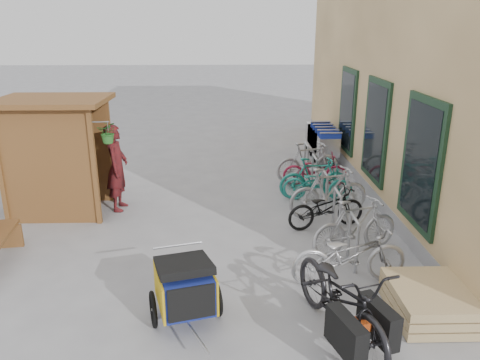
{
  "coord_description": "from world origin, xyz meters",
  "views": [
    {
      "loc": [
        0.29,
        -6.83,
        3.79
      ],
      "look_at": [
        0.5,
        1.5,
        1.0
      ],
      "focal_mm": 35.0,
      "sensor_mm": 36.0,
      "label": 1
    }
  ],
  "objects_px": {
    "cargo_bike": "(342,298)",
    "bike_0": "(349,255)",
    "kiosk": "(52,140)",
    "child_trailer": "(185,285)",
    "bike_4": "(318,183)",
    "shopping_carts": "(322,138)",
    "bike_6": "(315,170)",
    "person_kiosk": "(117,168)",
    "bike_3": "(329,192)",
    "pallet_stack": "(429,301)",
    "bike_1": "(355,226)",
    "bike_7": "(308,162)",
    "bike_2": "(326,208)",
    "bike_5": "(314,178)"
  },
  "relations": [
    {
      "from": "kiosk",
      "to": "bike_2",
      "type": "distance_m",
      "value": 5.64
    },
    {
      "from": "bike_1",
      "to": "bike_7",
      "type": "distance_m",
      "value": 3.92
    },
    {
      "from": "cargo_bike",
      "to": "person_kiosk",
      "type": "relative_size",
      "value": 1.23
    },
    {
      "from": "person_kiosk",
      "to": "bike_3",
      "type": "xyz_separation_m",
      "value": [
        4.39,
        -0.49,
        -0.4
      ]
    },
    {
      "from": "child_trailer",
      "to": "bike_6",
      "type": "relative_size",
      "value": 1.03
    },
    {
      "from": "shopping_carts",
      "to": "cargo_bike",
      "type": "relative_size",
      "value": 1.06
    },
    {
      "from": "kiosk",
      "to": "child_trailer",
      "type": "bearing_deg",
      "value": -52.47
    },
    {
      "from": "cargo_bike",
      "to": "bike_5",
      "type": "bearing_deg",
      "value": 66.27
    },
    {
      "from": "pallet_stack",
      "to": "bike_0",
      "type": "height_order",
      "value": "bike_0"
    },
    {
      "from": "child_trailer",
      "to": "bike_7",
      "type": "bearing_deg",
      "value": 50.19
    },
    {
      "from": "cargo_bike",
      "to": "bike_1",
      "type": "height_order",
      "value": "cargo_bike"
    },
    {
      "from": "person_kiosk",
      "to": "bike_0",
      "type": "distance_m",
      "value": 5.23
    },
    {
      "from": "bike_0",
      "to": "bike_6",
      "type": "distance_m",
      "value": 4.54
    },
    {
      "from": "bike_2",
      "to": "bike_7",
      "type": "bearing_deg",
      "value": -16.41
    },
    {
      "from": "bike_4",
      "to": "bike_6",
      "type": "bearing_deg",
      "value": 1.05
    },
    {
      "from": "pallet_stack",
      "to": "child_trailer",
      "type": "xyz_separation_m",
      "value": [
        -3.3,
        -0.0,
        0.3
      ]
    },
    {
      "from": "kiosk",
      "to": "bike_6",
      "type": "distance_m",
      "value": 5.98
    },
    {
      "from": "shopping_carts",
      "to": "person_kiosk",
      "type": "distance_m",
      "value": 6.31
    },
    {
      "from": "bike_5",
      "to": "bike_3",
      "type": "bearing_deg",
      "value": -176.84
    },
    {
      "from": "child_trailer",
      "to": "bike_1",
      "type": "relative_size",
      "value": 0.96
    },
    {
      "from": "pallet_stack",
      "to": "bike_7",
      "type": "height_order",
      "value": "bike_7"
    },
    {
      "from": "bike_0",
      "to": "bike_1",
      "type": "distance_m",
      "value": 1.04
    },
    {
      "from": "kiosk",
      "to": "person_kiosk",
      "type": "relative_size",
      "value": 1.36
    },
    {
      "from": "shopping_carts",
      "to": "bike_6",
      "type": "height_order",
      "value": "shopping_carts"
    },
    {
      "from": "kiosk",
      "to": "cargo_bike",
      "type": "height_order",
      "value": "kiosk"
    },
    {
      "from": "cargo_bike",
      "to": "person_kiosk",
      "type": "xyz_separation_m",
      "value": [
        -3.74,
        4.44,
        0.37
      ]
    },
    {
      "from": "bike_6",
      "to": "kiosk",
      "type": "bearing_deg",
      "value": 107.93
    },
    {
      "from": "bike_1",
      "to": "bike_2",
      "type": "height_order",
      "value": "bike_1"
    },
    {
      "from": "bike_7",
      "to": "kiosk",
      "type": "bearing_deg",
      "value": 93.05
    },
    {
      "from": "bike_4",
      "to": "bike_6",
      "type": "distance_m",
      "value": 1.02
    },
    {
      "from": "pallet_stack",
      "to": "bike_0",
      "type": "xyz_separation_m",
      "value": [
        -0.9,
        0.87,
        0.26
      ]
    },
    {
      "from": "shopping_carts",
      "to": "bike_0",
      "type": "distance_m",
      "value": 6.96
    },
    {
      "from": "person_kiosk",
      "to": "bike_3",
      "type": "bearing_deg",
      "value": -94.93
    },
    {
      "from": "person_kiosk",
      "to": "bike_1",
      "type": "xyz_separation_m",
      "value": [
        4.51,
        -2.16,
        -0.42
      ]
    },
    {
      "from": "bike_0",
      "to": "person_kiosk",
      "type": "bearing_deg",
      "value": 45.52
    },
    {
      "from": "kiosk",
      "to": "child_trailer",
      "type": "xyz_separation_m",
      "value": [
        2.98,
        -3.88,
        -1.04
      ]
    },
    {
      "from": "shopping_carts",
      "to": "bike_2",
      "type": "bearing_deg",
      "value": -99.72
    },
    {
      "from": "kiosk",
      "to": "bike_5",
      "type": "relative_size",
      "value": 1.56
    },
    {
      "from": "bike_2",
      "to": "cargo_bike",
      "type": "bearing_deg",
      "value": 157.46
    },
    {
      "from": "bike_3",
      "to": "person_kiosk",
      "type": "bearing_deg",
      "value": 68.71
    },
    {
      "from": "kiosk",
      "to": "bike_4",
      "type": "bearing_deg",
      "value": 5.38
    },
    {
      "from": "cargo_bike",
      "to": "bike_4",
      "type": "distance_m",
      "value": 4.86
    },
    {
      "from": "cargo_bike",
      "to": "bike_4",
      "type": "relative_size",
      "value": 1.46
    },
    {
      "from": "cargo_bike",
      "to": "bike_0",
      "type": "height_order",
      "value": "cargo_bike"
    },
    {
      "from": "bike_2",
      "to": "shopping_carts",
      "type": "bearing_deg",
      "value": -23.98
    },
    {
      "from": "kiosk",
      "to": "bike_3",
      "type": "xyz_separation_m",
      "value": [
        5.62,
        -0.34,
        -1.03
      ]
    },
    {
      "from": "pallet_stack",
      "to": "bike_1",
      "type": "height_order",
      "value": "bike_1"
    },
    {
      "from": "shopping_carts",
      "to": "child_trailer",
      "type": "xyz_separation_m",
      "value": [
        -3.3,
        -7.78,
        -0.12
      ]
    },
    {
      "from": "person_kiosk",
      "to": "bike_6",
      "type": "distance_m",
      "value": 4.69
    },
    {
      "from": "shopping_carts",
      "to": "bike_0",
      "type": "bearing_deg",
      "value": -97.39
    }
  ]
}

